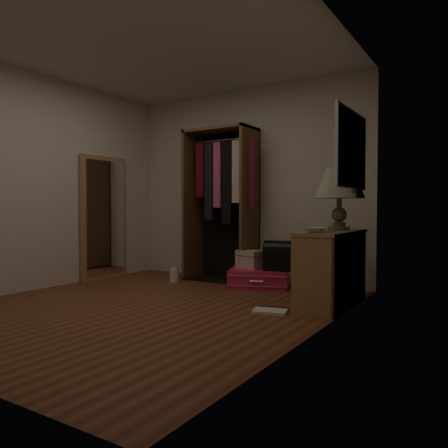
{
  "coord_description": "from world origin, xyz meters",
  "views": [
    {
      "loc": [
        2.93,
        -3.26,
        0.97
      ],
      "look_at": [
        0.3,
        0.95,
        0.8
      ],
      "focal_mm": 35.0,
      "sensor_mm": 36.0,
      "label": 1
    }
  ],
  "objects": [
    {
      "name": "console_bookshelf",
      "position": [
        1.54,
        1.05,
        0.39
      ],
      "size": [
        0.42,
        1.12,
        0.75
      ],
      "color": "#99764A",
      "rests_on": "ground"
    },
    {
      "name": "floor_mirror",
      "position": [
        -1.7,
        1.0,
        0.85
      ],
      "size": [
        0.06,
        0.8,
        1.7
      ],
      "color": "#A77D51",
      "rests_on": "ground"
    },
    {
      "name": "black_bag",
      "position": [
        0.7,
        1.56,
        0.41
      ],
      "size": [
        0.37,
        0.28,
        0.37
      ],
      "rotation": [
        0.0,
        0.0,
        0.19
      ],
      "color": "black",
      "rests_on": "pink_suitcase"
    },
    {
      "name": "pink_suitcase",
      "position": [
        0.44,
        1.55,
        0.11
      ],
      "size": [
        0.88,
        0.76,
        0.22
      ],
      "rotation": [
        0.0,
        0.0,
        0.38
      ],
      "color": "#E01B5D",
      "rests_on": "ground"
    },
    {
      "name": "ground",
      "position": [
        0.0,
        0.0,
        0.0
      ],
      "size": [
        4.0,
        4.0,
        0.0
      ],
      "primitive_type": "plane",
      "color": "brown",
      "rests_on": "ground"
    },
    {
      "name": "open_wardrobe",
      "position": [
        -0.21,
        1.77,
        1.2
      ],
      "size": [
        1.03,
        0.5,
        2.05
      ],
      "color": "brown",
      "rests_on": "ground"
    },
    {
      "name": "table_lamp",
      "position": [
        1.54,
        1.24,
        1.23
      ],
      "size": [
        0.55,
        0.55,
        0.65
      ],
      "rotation": [
        0.0,
        0.0,
        0.05
      ],
      "color": "#475429",
      "rests_on": "console_bookshelf"
    },
    {
      "name": "room_walls",
      "position": [
        0.08,
        0.04,
        1.5
      ],
      "size": [
        3.52,
        4.02,
        2.6
      ],
      "color": "beige",
      "rests_on": "ground"
    },
    {
      "name": "white_jug",
      "position": [
        -0.68,
        1.27,
        0.09
      ],
      "size": [
        0.14,
        0.14,
        0.22
      ],
      "rotation": [
        0.0,
        0.0,
        0.18
      ],
      "color": "silver",
      "rests_on": "ground"
    },
    {
      "name": "floor_book",
      "position": [
        1.14,
        0.44,
        0.01
      ],
      "size": [
        0.37,
        0.32,
        0.03
      ],
      "rotation": [
        0.0,
        0.0,
        0.24
      ],
      "color": "#EFE4C9",
      "rests_on": "ground"
    },
    {
      "name": "brass_tray",
      "position": [
        1.54,
        0.73,
        0.76
      ],
      "size": [
        0.29,
        0.29,
        0.02
      ],
      "rotation": [
        0.0,
        0.0,
        0.09
      ],
      "color": "#A87B40",
      "rests_on": "console_bookshelf"
    },
    {
      "name": "train_case",
      "position": [
        0.3,
        1.58,
        0.34
      ],
      "size": [
        0.38,
        0.31,
        0.24
      ],
      "rotation": [
        0.0,
        0.0,
        -0.26
      ],
      "color": "#BEAD91",
      "rests_on": "pink_suitcase"
    },
    {
      "name": "ceramic_bowl",
      "position": [
        1.49,
        0.65,
        0.77
      ],
      "size": [
        0.23,
        0.23,
        0.05
      ],
      "primitive_type": "imported",
      "rotation": [
        0.0,
        0.0,
        0.17
      ],
      "color": "#B1D4B8",
      "rests_on": "console_bookshelf"
    }
  ]
}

